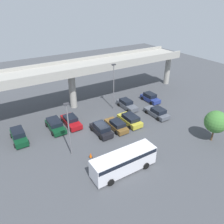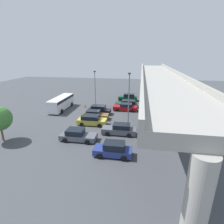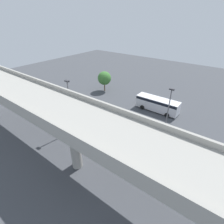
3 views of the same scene
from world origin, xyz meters
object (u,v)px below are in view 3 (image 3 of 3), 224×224
at_px(parked_car_6, 69,120).
at_px(shuttle_bus, 157,104).
at_px(parked_car_5, 100,113).
at_px(tree_front_left, 104,78).
at_px(parked_car_4, 113,118).
at_px(lamp_post_near_aisle, 70,104).
at_px(parked_car_8, 49,110).
at_px(parked_car_3, 126,123).
at_px(parked_car_0, 184,174).
at_px(parked_car_1, 140,155).
at_px(lamp_post_mid_lot, 168,109).
at_px(parked_car_2, 124,146).
at_px(traffic_cone, 158,123).
at_px(parked_car_7, 80,104).

xyz_separation_m(parked_car_6, shuttle_bus, (-10.00, -13.49, 0.79)).
relative_size(parked_car_5, tree_front_left, 0.98).
height_order(parked_car_4, lamp_post_near_aisle, lamp_post_near_aisle).
distance_m(parked_car_5, shuttle_bus, 11.14).
relative_size(parked_car_4, parked_car_8, 1.08).
bearing_deg(lamp_post_near_aisle, parked_car_3, -134.84).
relative_size(shuttle_bus, lamp_post_near_aisle, 0.96).
bearing_deg(shuttle_bus, parked_car_0, -54.42).
bearing_deg(tree_front_left, parked_car_6, 106.69).
bearing_deg(parked_car_8, parked_car_5, -60.03).
height_order(parked_car_1, lamp_post_mid_lot, lamp_post_mid_lot).
relative_size(parked_car_6, lamp_post_mid_lot, 0.64).
bearing_deg(parked_car_2, tree_front_left, 46.62).
relative_size(parked_car_3, lamp_post_near_aisle, 0.52).
xyz_separation_m(parked_car_2, lamp_post_near_aisle, (9.00, 1.21, 4.27)).
height_order(lamp_post_near_aisle, traffic_cone, lamp_post_near_aisle).
distance_m(parked_car_7, parked_car_8, 6.10).
distance_m(parked_car_3, traffic_cone, 5.72).
distance_m(parked_car_2, traffic_cone, 9.04).
relative_size(parked_car_4, shuttle_bus, 0.57).
relative_size(tree_front_left, traffic_cone, 6.81).
bearing_deg(parked_car_4, parked_car_0, 70.45).
xyz_separation_m(parked_car_2, shuttle_bus, (1.29, -13.31, 0.82)).
bearing_deg(traffic_cone, parked_car_3, 46.05).
relative_size(parked_car_2, shuttle_bus, 0.59).
height_order(parked_car_5, lamp_post_mid_lot, lamp_post_mid_lot).
height_order(parked_car_1, lamp_post_near_aisle, lamp_post_near_aisle).
bearing_deg(parked_car_7, tree_front_left, -169.52).
bearing_deg(parked_car_3, parked_car_4, -92.42).
distance_m(parked_car_3, lamp_post_mid_lot, 7.25).
bearing_deg(parked_car_0, parked_car_7, 77.09).
relative_size(parked_car_0, lamp_post_near_aisle, 0.54).
xyz_separation_m(parked_car_4, tree_front_left, (10.18, -9.97, 2.46)).
bearing_deg(parked_car_7, parked_car_1, 72.32).
distance_m(lamp_post_mid_lot, traffic_cone, 4.95).
bearing_deg(tree_front_left, parked_car_7, 100.48).
xyz_separation_m(parked_car_5, parked_car_8, (8.57, 4.94, 0.01)).
bearing_deg(lamp_post_near_aisle, parked_car_1, -174.75).
distance_m(parked_car_6, parked_car_7, 6.00).
xyz_separation_m(shuttle_bus, traffic_cone, (-2.29, 4.33, -1.20)).
bearing_deg(shuttle_bus, traffic_cone, -62.10).
xyz_separation_m(parked_car_1, tree_front_left, (18.46, -15.10, 2.42)).
xyz_separation_m(parked_car_5, tree_front_left, (7.41, -10.18, 2.39)).
distance_m(parked_car_1, parked_car_2, 2.63).
xyz_separation_m(parked_car_3, tree_front_left, (12.88, -10.09, 2.35)).
relative_size(parked_car_0, parked_car_7, 0.95).
distance_m(shuttle_bus, lamp_post_near_aisle, 16.79).
bearing_deg(parked_car_4, parked_car_5, -85.79).
bearing_deg(parked_car_5, parked_car_3, 90.94).
bearing_deg(parked_car_6, parked_car_8, 89.79).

